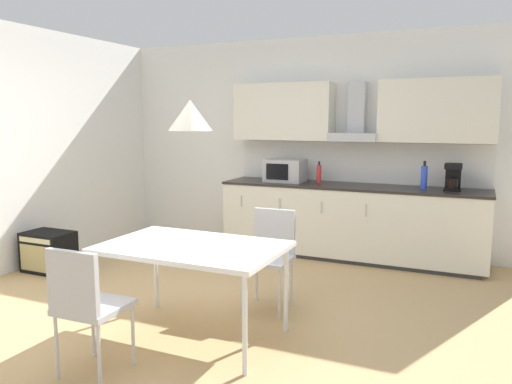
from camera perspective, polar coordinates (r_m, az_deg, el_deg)
ground_plane at (r=4.34m, az=-8.02°, el=-14.43°), size 7.38×8.33×0.02m
wall_back at (r=6.58m, az=5.00°, el=5.51°), size 5.90×0.10×2.69m
kitchen_counter at (r=6.11m, az=10.66°, el=-3.31°), size 3.12×0.68×0.89m
backsplash_tile at (r=6.32m, az=11.49°, el=3.34°), size 3.10×0.02×0.50m
upper_wall_cabinets at (r=6.14m, az=11.33°, el=8.94°), size 3.10×0.40×0.71m
microwave at (r=6.27m, az=3.34°, el=2.46°), size 0.48×0.35×0.28m
coffee_maker at (r=5.89m, az=21.59°, el=1.61°), size 0.18×0.19×0.30m
bottle_blue at (r=5.90m, az=18.66°, el=1.63°), size 0.07×0.07×0.32m
bottle_red at (r=6.17m, az=7.21°, el=2.08°), size 0.06×0.06×0.27m
dining_table at (r=3.82m, az=-7.25°, el=-6.68°), size 1.35×0.87×0.73m
chair_near_left at (r=3.42m, az=-18.97°, el=-11.48°), size 0.41×0.41×0.87m
chair_far_right at (r=4.43m, az=1.69°, el=-6.48°), size 0.42×0.42×0.87m
guitar_amp at (r=5.98m, az=-22.61°, el=-6.31°), size 0.52×0.37×0.44m
pendant_lamp at (r=3.69m, az=-7.54°, el=8.67°), size 0.32×0.32×0.22m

